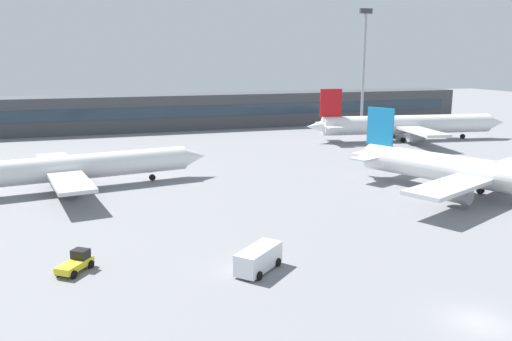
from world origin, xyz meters
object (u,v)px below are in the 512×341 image
at_px(airplane_near, 491,176).
at_px(service_van_white, 258,259).
at_px(baggage_tug_yellow, 76,262).
at_px(airplane_far, 409,125).
at_px(floodlight_tower_west, 364,62).
at_px(airplane_mid, 71,168).

bearing_deg(airplane_near, service_van_white, -160.78).
bearing_deg(baggage_tug_yellow, service_van_white, -17.63).
distance_m(airplane_far, service_van_white, 81.76).
bearing_deg(baggage_tug_yellow, floodlight_tower_west, 46.81).
relative_size(airplane_near, airplane_mid, 1.02).
xyz_separation_m(airplane_far, floodlight_tower_west, (-1.92, 18.00, 13.62)).
relative_size(service_van_white, floodlight_tower_west, 0.17).
distance_m(service_van_white, floodlight_tower_west, 95.98).
height_order(airplane_near, airplane_far, airplane_far).
xyz_separation_m(airplane_mid, service_van_white, (16.14, -35.79, -1.96)).
height_order(airplane_near, service_van_white, airplane_near).
height_order(airplane_mid, floodlight_tower_west, floodlight_tower_west).
xyz_separation_m(airplane_near, floodlight_tower_west, (17.66, 65.52, 13.85)).
bearing_deg(airplane_near, airplane_mid, 155.88).
height_order(airplane_far, baggage_tug_yellow, airplane_far).
relative_size(airplane_far, baggage_tug_yellow, 12.51).
bearing_deg(airplane_mid, baggage_tug_yellow, -88.24).
bearing_deg(floodlight_tower_west, airplane_mid, -148.77).
distance_m(baggage_tug_yellow, service_van_white, 15.94).
xyz_separation_m(service_van_white, floodlight_tower_west, (53.53, 78.03, 16.09)).
xyz_separation_m(airplane_near, baggage_tug_yellow, (-51.05, -7.68, -2.55)).
relative_size(airplane_near, airplane_far, 0.88).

